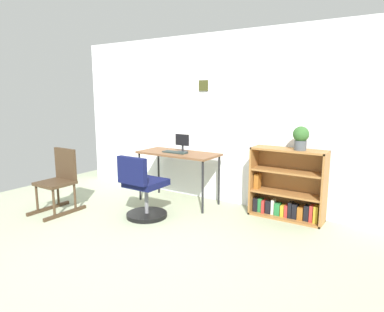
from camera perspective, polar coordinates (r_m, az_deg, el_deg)
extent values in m
plane|color=#9CA687|center=(3.59, -12.65, -15.68)|extent=(6.24, 6.24, 0.00)
cube|color=white|center=(4.98, 4.85, 6.12)|extent=(5.20, 0.10, 2.40)
cube|color=#3A3C19|center=(5.04, 1.91, 11.62)|extent=(0.15, 0.02, 0.15)
cube|color=brown|center=(4.90, -2.28, 0.43)|extent=(1.17, 0.52, 0.03)
cylinder|color=black|center=(5.14, -8.64, -3.40)|extent=(0.03, 0.03, 0.71)
cylinder|color=black|center=(4.51, 1.79, -5.24)|extent=(0.03, 0.03, 0.71)
cylinder|color=black|center=(5.46, -5.56, -2.51)|extent=(0.03, 0.03, 0.71)
cylinder|color=black|center=(4.88, 4.50, -4.06)|extent=(0.03, 0.03, 0.71)
cylinder|color=#262628|center=(4.92, -1.56, 0.73)|extent=(0.15, 0.15, 0.01)
cylinder|color=#262628|center=(4.91, -1.56, 1.29)|extent=(0.03, 0.03, 0.09)
cube|color=black|center=(4.89, -1.63, 2.70)|extent=(0.22, 0.02, 0.16)
cube|color=#25322F|center=(4.85, -2.85, 0.63)|extent=(0.36, 0.13, 0.02)
cylinder|color=black|center=(4.52, -7.50, -9.65)|extent=(0.52, 0.52, 0.05)
cylinder|color=slate|center=(4.45, -7.56, -7.18)|extent=(0.05, 0.05, 0.36)
cube|color=#0F143E|center=(4.39, -7.63, -4.46)|extent=(0.44, 0.44, 0.08)
cube|color=#0F143E|center=(4.16, -9.94, -2.44)|extent=(0.42, 0.07, 0.33)
cube|color=#402E1D|center=(5.12, -22.68, -7.99)|extent=(0.04, 0.64, 0.04)
cube|color=#402E1D|center=(4.84, -20.24, -8.88)|extent=(0.04, 0.64, 0.04)
cylinder|color=#402E1D|center=(4.99, -24.35, -6.32)|extent=(0.03, 0.03, 0.34)
cylinder|color=#402E1D|center=(4.70, -21.96, -7.15)|extent=(0.03, 0.03, 0.34)
cylinder|color=#402E1D|center=(5.15, -21.35, -5.58)|extent=(0.03, 0.03, 0.34)
cylinder|color=#402E1D|center=(4.87, -18.87, -6.32)|extent=(0.03, 0.03, 0.34)
cube|color=#402E1D|center=(4.88, -21.79, -4.21)|extent=(0.42, 0.40, 0.04)
cube|color=#402E1D|center=(4.93, -20.26, -1.22)|extent=(0.40, 0.04, 0.42)
cube|color=#956232|center=(4.62, 10.25, -3.82)|extent=(0.02, 0.30, 0.89)
cube|color=#956232|center=(4.37, 21.14, -5.19)|extent=(0.02, 0.30, 0.89)
cube|color=#956232|center=(4.39, 15.80, 0.98)|extent=(0.92, 0.30, 0.02)
cube|color=#956232|center=(4.60, 15.27, -9.73)|extent=(0.92, 0.30, 0.02)
cube|color=#956232|center=(4.60, 16.06, -4.12)|extent=(0.92, 0.02, 0.89)
cube|color=#956232|center=(4.51, 15.46, -6.04)|extent=(0.87, 0.28, 0.02)
cube|color=#956232|center=(4.44, 15.63, -2.50)|extent=(0.87, 0.28, 0.02)
cube|color=black|center=(4.69, 10.66, -7.86)|extent=(0.06, 0.11, 0.18)
cube|color=#237238|center=(4.66, 11.32, -7.95)|extent=(0.05, 0.09, 0.18)
cube|color=#B22D28|center=(4.65, 11.89, -8.12)|extent=(0.04, 0.13, 0.17)
cube|color=black|center=(4.63, 12.61, -8.21)|extent=(0.07, 0.09, 0.17)
cube|color=beige|center=(4.61, 13.34, -8.20)|extent=(0.04, 0.09, 0.19)
cube|color=#237238|center=(4.59, 14.07, -8.51)|extent=(0.07, 0.10, 0.16)
cube|color=#B79323|center=(4.57, 14.87, -8.71)|extent=(0.04, 0.12, 0.14)
cube|color=#B22D28|center=(4.56, 15.46, -8.75)|extent=(0.04, 0.11, 0.15)
cube|color=black|center=(4.54, 16.07, -8.55)|extent=(0.04, 0.12, 0.20)
cube|color=black|center=(4.53, 16.75, -8.74)|extent=(0.06, 0.11, 0.19)
cube|color=#99591E|center=(4.51, 17.60, -9.02)|extent=(0.07, 0.11, 0.16)
cube|color=black|center=(4.49, 18.54, -8.94)|extent=(0.06, 0.10, 0.19)
cube|color=#B22D28|center=(4.48, 19.25, -8.94)|extent=(0.04, 0.11, 0.21)
cube|color=#B79323|center=(4.46, 19.93, -9.05)|extent=(0.05, 0.12, 0.21)
cube|color=#99591E|center=(4.60, 10.81, -4.09)|extent=(0.06, 0.11, 0.20)
cylinder|color=#474C51|center=(4.32, 17.54, 1.69)|extent=(0.14, 0.14, 0.12)
sphere|color=#305B27|center=(4.30, 17.64, 3.46)|extent=(0.19, 0.19, 0.19)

